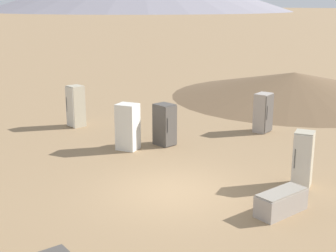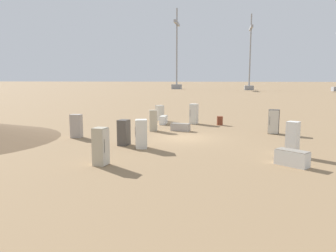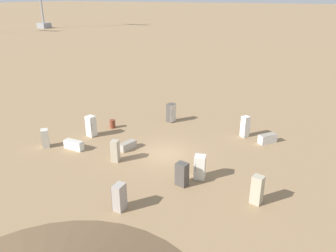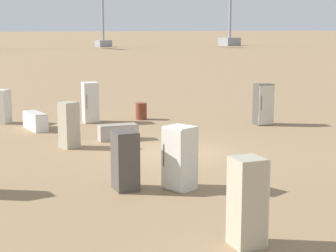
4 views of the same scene
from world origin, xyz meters
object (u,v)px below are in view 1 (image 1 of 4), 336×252
(discarded_fridge_1, at_px, (303,159))
(discarded_fridge_2, at_px, (281,202))
(discarded_fridge_11, at_px, (76,106))
(discarded_fridge_9, at_px, (165,125))
(discarded_fridge_6, at_px, (263,113))
(discarded_fridge_7, at_px, (128,127))

(discarded_fridge_1, bearing_deg, discarded_fridge_2, 84.90)
(discarded_fridge_11, bearing_deg, discarded_fridge_9, -167.22)
(discarded_fridge_1, distance_m, discarded_fridge_6, 6.18)
(discarded_fridge_1, distance_m, discarded_fridge_2, 2.28)
(discarded_fridge_6, xyz_separation_m, discarded_fridge_9, (2.04, 4.16, -0.03))
(discarded_fridge_6, bearing_deg, discarded_fridge_2, 28.99)
(discarded_fridge_7, bearing_deg, discarded_fridge_9, 45.76)
(discarded_fridge_2, distance_m, discarded_fridge_7, 7.24)
(discarded_fridge_1, bearing_deg, discarded_fridge_9, -21.43)
(discarded_fridge_2, bearing_deg, discarded_fridge_7, -0.16)
(discarded_fridge_1, bearing_deg, discarded_fridge_6, -66.21)
(discarded_fridge_2, bearing_deg, discarded_fridge_1, -67.92)
(discarded_fridge_2, bearing_deg, discarded_fridge_11, -0.56)
(discarded_fridge_1, xyz_separation_m, discarded_fridge_6, (3.90, -4.79, -0.01))
(discarded_fridge_2, height_order, discarded_fridge_7, discarded_fridge_7)
(discarded_fridge_1, bearing_deg, discarded_fridge_7, -9.53)
(discarded_fridge_9, bearing_deg, discarded_fridge_1, 92.33)
(discarded_fridge_9, distance_m, discarded_fridge_11, 4.92)
(discarded_fridge_6, xyz_separation_m, discarded_fridge_11, (6.95, 4.51, 0.08))
(discarded_fridge_7, bearing_deg, discarded_fridge_6, 47.75)
(discarded_fridge_6, distance_m, discarded_fridge_7, 6.13)
(discarded_fridge_9, bearing_deg, discarded_fridge_6, 162.22)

